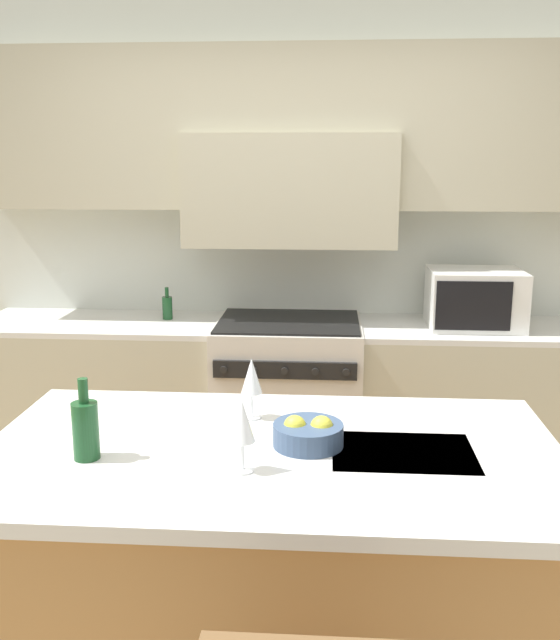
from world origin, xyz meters
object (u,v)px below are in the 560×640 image
microwave (475,299)px  fruit_bowl (308,433)px  wine_glass_near (242,423)px  wine_bottle (86,428)px  range_stove (288,402)px  oil_bottle_on_counter (167,307)px  wine_glass_far (252,378)px

microwave → fruit_bowl: size_ratio=2.20×
wine_glass_near → microwave: bearing=61.8°
wine_bottle → range_stove: bearing=74.6°
range_stove → wine_glass_near: size_ratio=4.37×
wine_glass_near → oil_bottle_on_counter: 2.10m
range_stove → oil_bottle_on_counter: (-0.70, 0.09, 0.52)m
range_stove → oil_bottle_on_counter: 0.88m
microwave → wine_glass_far: (-1.05, -1.48, -0.00)m
wine_bottle → wine_glass_near: (0.48, -0.06, 0.05)m
range_stove → oil_bottle_on_counter: bearing=172.4°
wine_bottle → wine_glass_far: (0.46, 0.38, 0.05)m
wine_glass_near → fruit_bowl: size_ratio=0.97×
wine_glass_near → fruit_bowl: (0.18, 0.20, -0.11)m
wine_glass_far → wine_glass_near: bearing=-87.3°
wine_glass_far → oil_bottle_on_counter: (-0.65, 1.56, -0.08)m
wine_glass_near → wine_glass_far: (-0.02, 0.43, 0.00)m
wine_bottle → oil_bottle_on_counter: (-0.19, 1.93, -0.03)m
wine_bottle → fruit_bowl: (0.67, 0.15, -0.06)m
range_stove → wine_bottle: 1.99m
range_stove → microwave: size_ratio=1.93×
wine_bottle → oil_bottle_on_counter: bearing=95.7°
wine_glass_far → oil_bottle_on_counter: wine_glass_far is taller
range_stove → microwave: (1.00, 0.02, 0.61)m
range_stove → wine_glass_near: (-0.02, -1.90, 0.61)m
range_stove → oil_bottle_on_counter: size_ratio=5.15×
microwave → wine_glass_near: 2.17m
microwave → fruit_bowl: (-0.84, -1.71, -0.11)m
microwave → wine_glass_near: size_ratio=2.26×
wine_bottle → fruit_bowl: size_ratio=1.13×
wine_glass_near → oil_bottle_on_counter: size_ratio=1.18×
microwave → wine_glass_far: 1.81m
range_stove → wine_glass_far: 1.58m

